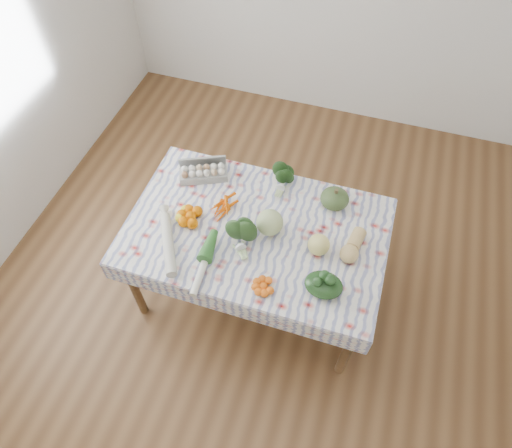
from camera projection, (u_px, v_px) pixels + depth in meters
name	position (u px, v px, depth m)	size (l,w,h in m)	color
ground	(256.00, 287.00, 3.53)	(4.50, 4.50, 0.00)	brown
dining_table	(256.00, 237.00, 2.99)	(1.60, 1.00, 0.75)	brown
tablecloth	(256.00, 230.00, 2.92)	(1.66, 1.06, 0.01)	white
egg_carton	(203.00, 174.00, 3.15)	(0.33, 0.13, 0.09)	#9D9D98
carrot_bunch	(225.00, 208.00, 3.00)	(0.20, 0.18, 0.04)	#E25701
kale_bunch	(283.00, 179.00, 3.08)	(0.17, 0.14, 0.14)	black
kabocha_squash	(335.00, 199.00, 2.99)	(0.19, 0.19, 0.12)	#3C5228
cabbage	(270.00, 222.00, 2.84)	(0.17, 0.17, 0.17)	#ABBE79
butternut_squash	(353.00, 245.00, 2.78)	(0.11, 0.25, 0.11)	tan
orange_cluster	(191.00, 216.00, 2.93)	(0.23, 0.23, 0.08)	#DA6500
broccoli	(238.00, 238.00, 2.80)	(0.17, 0.17, 0.13)	#27491E
mandarin_cluster	(263.00, 286.00, 2.65)	(0.16, 0.16, 0.05)	orange
grapefruit	(319.00, 245.00, 2.77)	(0.14, 0.14, 0.14)	#ECDD76
spinach_bag	(324.00, 285.00, 2.62)	(0.22, 0.18, 0.10)	#173314
daikon	(168.00, 244.00, 2.81)	(0.07, 0.07, 0.47)	beige
leek	(204.00, 264.00, 2.74)	(0.05, 0.05, 0.43)	white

